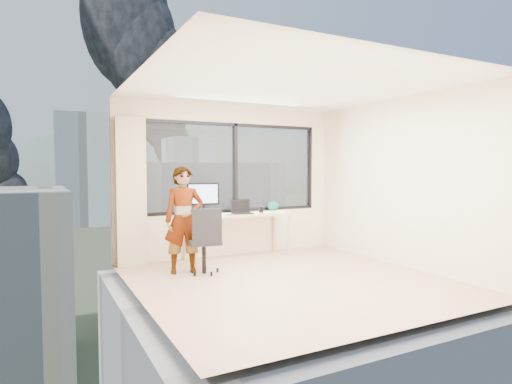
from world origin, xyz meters
TOP-DOWN VIEW (x-y plane):
  - floor at (0.00, 0.00)m, footprint 4.00×4.00m
  - ceiling at (0.00, 0.00)m, footprint 4.00×4.00m
  - wall_front at (0.00, -2.00)m, footprint 4.00×0.01m
  - wall_left at (-2.00, 0.00)m, footprint 0.01×4.00m
  - wall_right at (2.00, 0.00)m, footprint 0.01×4.00m
  - window_wall at (0.05, 2.00)m, footprint 3.30×0.16m
  - curtain at (-1.72, 1.88)m, footprint 0.45×0.14m
  - desk at (0.00, 1.66)m, footprint 1.80×0.60m
  - chair at (-0.89, 0.90)m, footprint 0.56×0.56m
  - person at (-1.13, 1.09)m, footprint 0.62×0.46m
  - monitor at (-0.57, 1.80)m, footprint 0.55×0.21m
  - game_console at (-0.80, 1.89)m, footprint 0.37×0.33m
  - laptop at (0.06, 1.61)m, footprint 0.38×0.40m
  - cellphone at (-0.24, 1.52)m, footprint 0.12×0.08m
  - pen_cup at (0.44, 1.65)m, footprint 0.09×0.09m
  - handbag at (0.80, 1.87)m, footprint 0.25×0.17m
  - exterior_ground at (0.00, 120.00)m, footprint 400.00×400.00m
  - near_bldg_b at (12.00, 38.00)m, footprint 14.00×13.00m
  - near_bldg_c at (30.00, 28.00)m, footprint 12.00×10.00m
  - far_tower_b at (8.00, 120.00)m, footprint 13.00×13.00m
  - far_tower_c at (45.00, 140.00)m, footprint 15.00×15.00m
  - hill_b at (100.00, 320.00)m, footprint 300.00×220.00m
  - tree_b at (4.00, 18.00)m, footprint 7.60×7.60m
  - tree_c at (22.00, 40.00)m, footprint 8.40×8.40m
  - smoke_plume_a at (-10.00, 150.00)m, footprint 40.00×24.00m
  - smoke_plume_b at (55.00, 170.00)m, footprint 30.00×18.00m

SIDE VIEW (x-z plane):
  - exterior_ground at x=0.00m, z-range -14.02..-13.98m
  - hill_b at x=100.00m, z-range -62.00..34.00m
  - tree_b at x=4.00m, z-range -14.00..-5.00m
  - near_bldg_c at x=30.00m, z-range -14.00..-4.00m
  - tree_c at x=22.00m, z-range -14.00..-4.00m
  - near_bldg_b at x=12.00m, z-range -14.00..2.00m
  - far_tower_c at x=45.00m, z-range -14.00..12.00m
  - floor at x=0.00m, z-range -0.01..0.01m
  - desk at x=0.00m, z-range 0.00..0.75m
  - chair at x=-0.89m, z-range 0.00..0.98m
  - cellphone at x=-0.24m, z-range 0.75..0.76m
  - person at x=-1.13m, z-range 0.00..1.54m
  - game_console at x=-0.80m, z-range 0.75..0.82m
  - pen_cup at x=0.44m, z-range 0.75..0.85m
  - handbag at x=0.80m, z-range 0.75..0.93m
  - laptop at x=0.06m, z-range 0.75..0.97m
  - far_tower_b at x=8.00m, z-range -14.00..16.00m
  - monitor at x=-0.57m, z-range 0.75..1.29m
  - curtain at x=-1.72m, z-range 0.00..2.30m
  - wall_front at x=0.00m, z-range 0.00..2.60m
  - wall_left at x=-2.00m, z-range 0.00..2.60m
  - wall_right at x=2.00m, z-range 0.00..2.60m
  - window_wall at x=0.05m, z-range 0.75..2.30m
  - ceiling at x=0.00m, z-range 2.60..2.60m
  - smoke_plume_b at x=55.00m, z-range -8.00..62.00m
  - smoke_plume_a at x=-10.00m, z-range -6.00..84.00m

